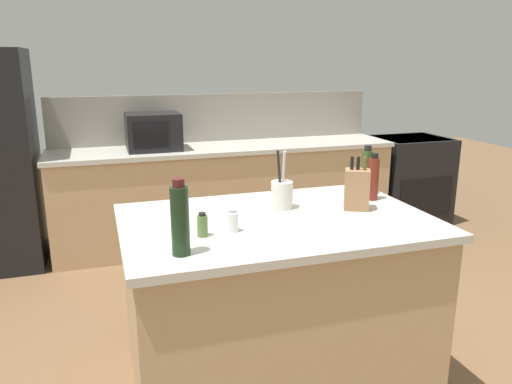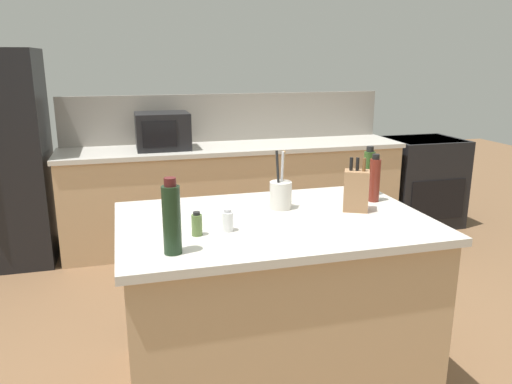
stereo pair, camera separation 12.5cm
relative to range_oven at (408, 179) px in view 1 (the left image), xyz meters
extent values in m
plane|color=brown|center=(-2.33, -2.20, -0.47)|extent=(14.00, 14.00, 0.00)
cube|color=tan|center=(-2.03, 0.00, -0.02)|extent=(3.18, 0.62, 0.90)
cube|color=beige|center=(-2.03, 0.00, 0.45)|extent=(3.22, 0.66, 0.04)
cube|color=gray|center=(-2.03, 0.32, 0.70)|extent=(3.18, 0.03, 0.46)
cube|color=tan|center=(-2.33, -2.20, -0.02)|extent=(1.52, 0.98, 0.90)
cube|color=beige|center=(-2.33, -2.20, 0.45)|extent=(1.58, 1.04, 0.04)
cube|color=black|center=(0.00, 0.00, -0.01)|extent=(0.76, 0.64, 0.92)
cube|color=black|center=(0.00, -0.32, -0.12)|extent=(0.61, 0.01, 0.41)
cube|color=black|center=(0.00, 0.00, 0.44)|extent=(0.68, 0.58, 0.02)
cube|color=black|center=(-2.69, 0.00, 0.64)|extent=(0.47, 0.38, 0.33)
cube|color=black|center=(-2.74, -0.19, 0.64)|extent=(0.29, 0.01, 0.23)
cube|color=#936B47|center=(-1.86, -2.18, 0.58)|extent=(0.16, 0.15, 0.22)
cylinder|color=black|center=(-1.89, -2.17, 0.73)|extent=(0.02, 0.02, 0.07)
cylinder|color=black|center=(-1.86, -2.18, 0.73)|extent=(0.02, 0.02, 0.07)
cylinder|color=brown|center=(-1.84, -2.19, 0.73)|extent=(0.02, 0.02, 0.07)
cylinder|color=beige|center=(-2.24, -2.04, 0.55)|extent=(0.12, 0.12, 0.15)
cylinder|color=olive|center=(-2.23, -2.03, 0.70)|extent=(0.01, 0.05, 0.18)
cylinder|color=black|center=(-2.26, -2.03, 0.70)|extent=(0.01, 0.05, 0.18)
cylinder|color=#B2B2B7|center=(-2.24, -2.05, 0.70)|extent=(0.01, 0.03, 0.18)
cylinder|color=silver|center=(-2.60, -2.32, 0.52)|extent=(0.06, 0.06, 0.09)
cylinder|color=#B2B2B7|center=(-2.60, -2.32, 0.57)|extent=(0.04, 0.04, 0.02)
cylinder|color=black|center=(-2.88, -2.53, 0.62)|extent=(0.08, 0.08, 0.29)
cylinder|color=#4C1919|center=(-2.88, -2.53, 0.78)|extent=(0.05, 0.05, 0.04)
cylinder|color=maroon|center=(-1.68, -2.04, 0.60)|extent=(0.06, 0.06, 0.24)
cylinder|color=black|center=(-1.68, -2.04, 0.73)|extent=(0.04, 0.04, 0.03)
cylinder|color=#567038|center=(-2.75, -2.34, 0.52)|extent=(0.05, 0.05, 0.10)
cylinder|color=black|center=(-2.75, -2.34, 0.58)|extent=(0.03, 0.03, 0.02)
cylinder|color=#2D4C1E|center=(-1.65, -1.92, 0.61)|extent=(0.07, 0.07, 0.27)
cylinder|color=black|center=(-1.65, -1.92, 0.75)|extent=(0.04, 0.04, 0.03)
camera|label=1|loc=(-3.18, -4.49, 1.27)|focal=35.00mm
camera|label=2|loc=(-3.06, -4.52, 1.27)|focal=35.00mm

